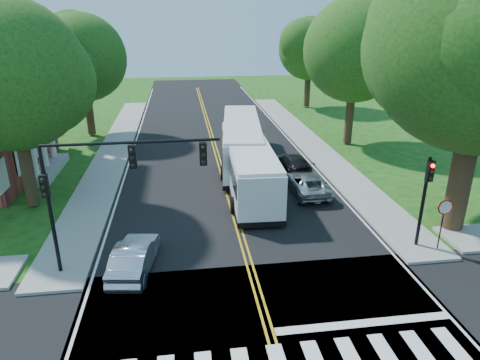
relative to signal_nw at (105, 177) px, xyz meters
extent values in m
cube|color=black|center=(5.86, 11.57, -4.37)|extent=(14.00, 96.00, 0.01)
cube|color=gold|center=(5.86, 15.57, -4.36)|extent=(0.36, 70.00, 0.01)
cube|color=silver|center=(-0.94, 15.57, -4.36)|extent=(0.12, 70.00, 0.01)
cube|color=silver|center=(12.66, 15.57, -4.36)|extent=(0.12, 70.00, 0.01)
cube|color=silver|center=(9.36, -4.83, -4.36)|extent=(6.60, 0.40, 0.01)
cube|color=gray|center=(-2.44, 18.57, -4.30)|extent=(2.60, 40.00, 0.15)
cube|color=gray|center=(14.16, 18.57, -4.30)|extent=(2.60, 40.00, 0.15)
cylinder|color=#382716|center=(16.86, 1.57, -1.23)|extent=(1.10, 1.10, 6.00)
cylinder|color=#382716|center=(-5.64, 7.57, -1.83)|extent=(0.70, 0.70, 4.80)
sphere|color=#3B6F20|center=(-5.64, 7.57, 3.17)|extent=(8.00, 8.00, 8.00)
cylinder|color=#382716|center=(-5.14, 23.57, -2.03)|extent=(0.70, 0.70, 4.40)
sphere|color=#3B6F20|center=(-5.14, 23.57, 2.64)|extent=(7.60, 7.60, 7.60)
cylinder|color=#382716|center=(17.36, 17.57, -1.73)|extent=(0.70, 0.70, 5.00)
sphere|color=#3B6F20|center=(17.36, 17.57, 3.50)|extent=(8.40, 8.40, 8.40)
cylinder|color=#382716|center=(18.36, 33.57, -2.03)|extent=(0.70, 0.70, 4.40)
sphere|color=#3B6F20|center=(18.36, 33.57, 2.51)|extent=(7.20, 7.20, 7.20)
cube|color=silver|center=(-6.54, 13.57, 0.02)|extent=(1.40, 6.00, 0.45)
cube|color=gray|center=(-6.54, 13.57, -4.13)|extent=(1.80, 6.00, 0.50)
cylinder|color=silver|center=(-6.54, 11.37, -2.28)|extent=(0.50, 0.50, 4.20)
cylinder|color=silver|center=(-6.54, 13.57, -2.28)|extent=(0.50, 0.50, 4.20)
cylinder|color=silver|center=(-6.54, 15.77, -2.28)|extent=(0.50, 0.50, 4.20)
cylinder|color=black|center=(-2.34, 0.07, -1.93)|extent=(0.16, 0.16, 4.60)
cube|color=black|center=(-2.34, -0.08, -0.23)|extent=(0.30, 0.22, 0.95)
sphere|color=black|center=(-2.34, -0.22, 0.07)|extent=(0.18, 0.18, 0.18)
cylinder|color=black|center=(1.16, 0.07, 1.37)|extent=(7.00, 0.12, 0.12)
cube|color=black|center=(1.16, -0.08, 0.82)|extent=(0.30, 0.22, 0.95)
cube|color=black|center=(3.96, -0.08, 0.82)|extent=(0.30, 0.22, 0.95)
cylinder|color=black|center=(14.06, 0.07, -2.03)|extent=(0.16, 0.16, 4.40)
cube|color=black|center=(14.06, -0.08, -0.43)|extent=(0.30, 0.22, 0.95)
sphere|color=#FF0A05|center=(14.06, -0.22, -0.13)|extent=(0.18, 0.18, 0.18)
cylinder|color=black|center=(14.86, -0.43, -3.13)|extent=(0.06, 0.06, 2.20)
cylinder|color=#A50A07|center=(14.86, -0.46, -2.08)|extent=(0.76, 0.04, 0.76)
cube|color=silver|center=(7.22, 8.61, -2.83)|extent=(2.92, 11.76, 2.72)
cube|color=black|center=(7.22, 8.61, -2.34)|extent=(2.96, 10.94, 0.94)
cube|color=black|center=(7.42, 14.49, -2.49)|extent=(2.42, 0.18, 1.58)
cube|color=orange|center=(7.42, 14.49, -1.60)|extent=(1.68, 0.16, 0.32)
cube|color=black|center=(7.22, 8.61, -4.04)|extent=(2.98, 11.86, 0.30)
cube|color=silver|center=(7.22, 8.61, -1.42)|extent=(2.86, 11.41, 0.22)
cylinder|color=black|center=(8.64, 12.42, -3.89)|extent=(0.35, 0.96, 0.95)
cylinder|color=black|center=(6.06, 12.51, -3.89)|extent=(0.35, 0.96, 0.95)
cylinder|color=black|center=(8.38, 5.00, -3.89)|extent=(0.35, 0.96, 0.95)
cylinder|color=black|center=(5.81, 5.09, -3.89)|extent=(0.35, 0.96, 0.95)
cube|color=silver|center=(7.54, 13.87, -2.77)|extent=(4.05, 12.39, 2.84)
cube|color=black|center=(7.54, 13.87, -2.25)|extent=(4.02, 11.56, 0.98)
cube|color=black|center=(8.27, 19.96, -2.41)|extent=(2.52, 0.40, 1.65)
cube|color=orange|center=(8.27, 19.96, -1.48)|extent=(1.75, 0.31, 0.33)
cube|color=black|center=(7.54, 13.87, -4.03)|extent=(4.11, 12.50, 0.31)
cube|color=silver|center=(7.54, 13.87, -1.29)|extent=(3.96, 12.02, 0.23)
cylinder|color=black|center=(9.35, 17.70, -3.87)|extent=(0.44, 1.02, 0.99)
cylinder|color=black|center=(6.69, 18.02, -3.87)|extent=(0.44, 1.02, 0.99)
cylinder|color=black|center=(8.43, 10.02, -3.87)|extent=(0.44, 1.02, 0.99)
cylinder|color=black|center=(5.77, 10.34, -3.87)|extent=(0.44, 1.02, 0.99)
imported|color=#B8BABF|center=(0.84, -0.17, -3.68)|extent=(2.04, 4.34, 1.38)
imported|color=#ADAFB4|center=(10.76, 7.35, -3.73)|extent=(2.16, 4.62, 1.28)
imported|color=black|center=(10.80, 11.39, -3.74)|extent=(2.42, 4.57, 1.26)
camera|label=1|loc=(3.14, -16.68, 6.06)|focal=32.00mm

